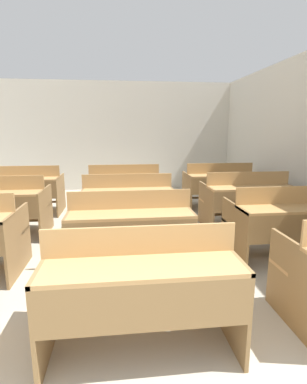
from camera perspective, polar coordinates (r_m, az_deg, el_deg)
wall_back at (r=8.00m, az=-8.02°, el=10.41°), size 6.38×0.06×2.77m
bench_front_center at (r=2.22m, az=-2.38°, el=-17.16°), size 1.34×0.80×0.91m
bench_second_center at (r=3.36m, az=-4.44°, el=-6.93°), size 1.34×0.80×0.91m
bench_second_right at (r=3.93m, az=24.37°, el=-5.21°), size 1.34×0.80×0.91m
bench_third_center at (r=4.57m, az=-4.93°, el=-1.91°), size 1.34×0.80×0.91m
bench_third_right at (r=5.00m, az=17.39°, el=-1.22°), size 1.34×0.80×0.91m
bench_back_left at (r=6.07m, az=-23.52°, el=0.54°), size 1.34×0.80×0.91m
bench_back_center at (r=5.80m, az=-5.55°, el=1.00°), size 1.34×0.80×0.91m
bench_back_right at (r=6.16m, az=12.45°, el=1.41°), size 1.34×0.80×0.91m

